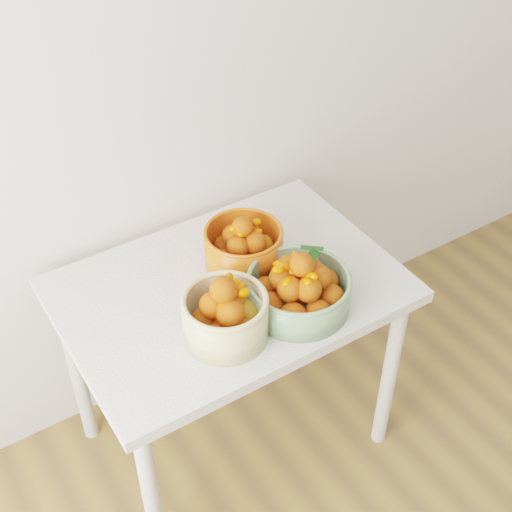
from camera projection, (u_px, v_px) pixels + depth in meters
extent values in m
cube|color=silver|center=(202.00, 35.00, 2.07)|extent=(4.00, 0.04, 2.70)
cube|color=silver|center=(230.00, 290.00, 2.15)|extent=(1.00, 0.70, 0.04)
cylinder|color=silver|center=(152.00, 502.00, 2.03)|extent=(0.05, 0.05, 0.71)
cylinder|color=silver|center=(389.00, 374.00, 2.38)|extent=(0.05, 0.05, 0.71)
cylinder|color=silver|center=(76.00, 369.00, 2.40)|extent=(0.05, 0.05, 0.71)
cylinder|color=silver|center=(291.00, 276.00, 2.76)|extent=(0.05, 0.05, 0.71)
cylinder|color=#CABC7E|center=(225.00, 318.00, 1.94)|extent=(0.28, 0.28, 0.13)
torus|color=#CABC7E|center=(225.00, 300.00, 1.89)|extent=(0.29, 0.29, 0.02)
sphere|color=#D1660C|center=(245.00, 314.00, 1.97)|extent=(0.08, 0.08, 0.08)
sphere|color=#D14204|center=(220.00, 307.00, 1.99)|extent=(0.08, 0.08, 0.08)
sphere|color=#D14204|center=(204.00, 321.00, 1.95)|extent=(0.08, 0.08, 0.08)
sphere|color=#D14204|center=(217.00, 337.00, 1.90)|extent=(0.08, 0.08, 0.08)
sphere|color=#D14204|center=(241.00, 332.00, 1.92)|extent=(0.08, 0.08, 0.08)
sphere|color=#D14204|center=(225.00, 322.00, 1.95)|extent=(0.08, 0.08, 0.08)
sphere|color=#D14204|center=(230.00, 298.00, 1.93)|extent=(0.08, 0.08, 0.08)
sphere|color=#D14204|center=(213.00, 305.00, 1.91)|extent=(0.07, 0.07, 0.07)
sphere|color=#D14204|center=(230.00, 313.00, 1.88)|extent=(0.08, 0.08, 0.08)
sphere|color=#D14204|center=(224.00, 290.00, 1.88)|extent=(0.08, 0.08, 0.08)
ellipsoid|color=#EE5402|center=(219.00, 289.00, 1.88)|extent=(0.05, 0.05, 0.04)
ellipsoid|color=#EE5402|center=(243.00, 292.00, 1.89)|extent=(0.05, 0.04, 0.04)
ellipsoid|color=#EE5402|center=(234.00, 283.00, 1.89)|extent=(0.04, 0.04, 0.03)
ellipsoid|color=#EE5402|center=(227.00, 300.00, 1.89)|extent=(0.05, 0.05, 0.03)
ellipsoid|color=#EE5402|center=(239.00, 287.00, 1.90)|extent=(0.04, 0.03, 0.03)
ellipsoid|color=#EE5402|center=(229.00, 278.00, 1.91)|extent=(0.05, 0.04, 0.03)
ellipsoid|color=#EE5402|center=(243.00, 294.00, 1.91)|extent=(0.04, 0.03, 0.03)
ellipsoid|color=#EE5402|center=(223.00, 305.00, 1.88)|extent=(0.05, 0.04, 0.04)
cylinder|color=#6E9567|center=(298.00, 293.00, 2.04)|extent=(0.37, 0.37, 0.10)
torus|color=#6E9567|center=(299.00, 279.00, 2.00)|extent=(0.37, 0.37, 0.01)
sphere|color=#D14204|center=(325.00, 281.00, 2.08)|extent=(0.08, 0.08, 0.08)
sphere|color=#D14204|center=(303.00, 272.00, 2.11)|extent=(0.07, 0.07, 0.07)
sphere|color=#D14204|center=(281.00, 274.00, 2.10)|extent=(0.07, 0.07, 0.07)
sphere|color=#D14204|center=(266.00, 288.00, 2.05)|extent=(0.07, 0.07, 0.07)
sphere|color=#D14204|center=(270.00, 306.00, 2.00)|extent=(0.08, 0.08, 0.08)
sphere|color=#D14204|center=(293.00, 317.00, 1.97)|extent=(0.08, 0.08, 0.08)
sphere|color=#D14204|center=(318.00, 313.00, 1.98)|extent=(0.08, 0.08, 0.08)
sphere|color=#D14204|center=(332.00, 297.00, 2.03)|extent=(0.07, 0.07, 0.07)
sphere|color=#D14204|center=(298.00, 293.00, 2.04)|extent=(0.07, 0.07, 0.07)
sphere|color=#D14204|center=(308.00, 268.00, 2.03)|extent=(0.08, 0.08, 0.08)
sphere|color=#D14204|center=(289.00, 268.00, 2.03)|extent=(0.08, 0.08, 0.08)
sphere|color=#D14204|center=(281.00, 279.00, 2.00)|extent=(0.07, 0.07, 0.07)
sphere|color=#D14204|center=(290.00, 289.00, 1.97)|extent=(0.07, 0.07, 0.07)
sphere|color=#D14204|center=(309.00, 290.00, 1.96)|extent=(0.07, 0.07, 0.07)
sphere|color=#D14204|center=(318.00, 277.00, 2.00)|extent=(0.08, 0.08, 0.08)
sphere|color=#D14204|center=(302.00, 265.00, 1.97)|extent=(0.07, 0.07, 0.07)
ellipsoid|color=#EE5402|center=(295.00, 257.00, 2.02)|extent=(0.04, 0.04, 0.04)
ellipsoid|color=#EE5402|center=(288.00, 282.00, 1.94)|extent=(0.04, 0.04, 0.03)
ellipsoid|color=#EE5402|center=(298.00, 268.00, 1.97)|extent=(0.04, 0.04, 0.03)
ellipsoid|color=#EE5402|center=(297.00, 269.00, 1.98)|extent=(0.04, 0.04, 0.03)
ellipsoid|color=#EE5402|center=(278.00, 270.00, 1.95)|extent=(0.04, 0.04, 0.03)
ellipsoid|color=#EE5402|center=(307.00, 282.00, 1.94)|extent=(0.03, 0.04, 0.03)
ellipsoid|color=#EE5402|center=(284.00, 266.00, 1.98)|extent=(0.05, 0.04, 0.03)
ellipsoid|color=#EE5402|center=(307.00, 269.00, 1.96)|extent=(0.04, 0.05, 0.03)
ellipsoid|color=#EE5402|center=(293.00, 273.00, 1.99)|extent=(0.05, 0.04, 0.04)
ellipsoid|color=#EE5402|center=(304.00, 275.00, 1.97)|extent=(0.03, 0.04, 0.04)
ellipsoid|color=#EE5402|center=(309.00, 276.00, 1.96)|extent=(0.04, 0.04, 0.04)
ellipsoid|color=#EE5402|center=(300.00, 272.00, 1.98)|extent=(0.05, 0.04, 0.04)
ellipsoid|color=#EE5402|center=(313.00, 276.00, 1.95)|extent=(0.03, 0.04, 0.03)
ellipsoid|color=#EE5402|center=(279.00, 264.00, 2.01)|extent=(0.04, 0.05, 0.04)
cylinder|color=#D34C12|center=(244.00, 248.00, 2.17)|extent=(0.31, 0.31, 0.12)
torus|color=#D34C12|center=(243.00, 232.00, 2.13)|extent=(0.31, 0.31, 0.01)
sphere|color=#D1660C|center=(263.00, 245.00, 2.21)|extent=(0.06, 0.06, 0.06)
sphere|color=#D14204|center=(244.00, 238.00, 2.24)|extent=(0.07, 0.07, 0.07)
sphere|color=#D14204|center=(224.00, 245.00, 2.21)|extent=(0.06, 0.06, 0.06)
sphere|color=#D14204|center=(223.00, 260.00, 2.16)|extent=(0.07, 0.07, 0.07)
sphere|color=#D14204|center=(245.00, 268.00, 2.13)|extent=(0.07, 0.07, 0.07)
sphere|color=#D14204|center=(265.00, 259.00, 2.16)|extent=(0.06, 0.06, 0.06)
sphere|color=#D14204|center=(244.00, 253.00, 2.18)|extent=(0.07, 0.07, 0.07)
sphere|color=#D14204|center=(249.00, 232.00, 2.18)|extent=(0.06, 0.06, 0.06)
sphere|color=#D14204|center=(232.00, 235.00, 2.16)|extent=(0.06, 0.06, 0.06)
sphere|color=#D14204|center=(238.00, 247.00, 2.12)|extent=(0.07, 0.07, 0.07)
sphere|color=#D14204|center=(255.00, 243.00, 2.14)|extent=(0.07, 0.07, 0.07)
sphere|color=#D14204|center=(242.00, 227.00, 2.12)|extent=(0.06, 0.06, 0.06)
ellipsoid|color=#EE5402|center=(242.00, 234.00, 2.14)|extent=(0.04, 0.04, 0.03)
ellipsoid|color=#EE5402|center=(240.00, 237.00, 2.12)|extent=(0.04, 0.04, 0.03)
ellipsoid|color=#EE5402|center=(245.00, 222.00, 2.15)|extent=(0.04, 0.04, 0.03)
ellipsoid|color=#EE5402|center=(246.00, 220.00, 2.16)|extent=(0.04, 0.04, 0.02)
ellipsoid|color=#EE5402|center=(257.00, 222.00, 2.15)|extent=(0.04, 0.03, 0.03)
ellipsoid|color=#EE5402|center=(242.00, 233.00, 2.11)|extent=(0.04, 0.04, 0.03)
ellipsoid|color=#EE5402|center=(257.00, 232.00, 2.14)|extent=(0.04, 0.03, 0.03)
ellipsoid|color=#EE5402|center=(243.00, 233.00, 2.13)|extent=(0.04, 0.04, 0.03)
ellipsoid|color=#EE5402|center=(243.00, 223.00, 2.13)|extent=(0.04, 0.04, 0.03)
ellipsoid|color=#EE5402|center=(234.00, 228.00, 2.11)|extent=(0.04, 0.03, 0.03)
ellipsoid|color=#EE5402|center=(237.00, 228.00, 2.14)|extent=(0.04, 0.04, 0.03)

